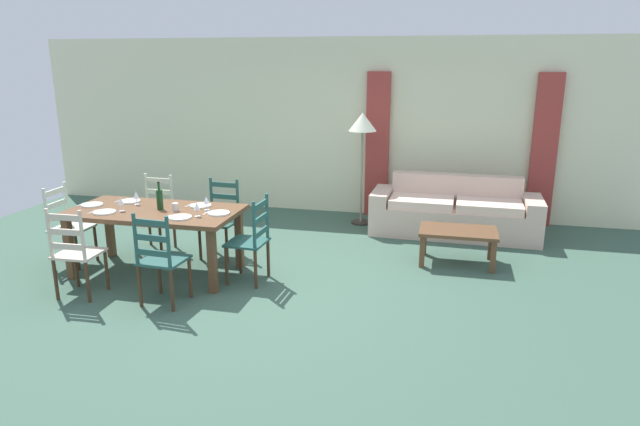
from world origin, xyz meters
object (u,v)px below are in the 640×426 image
(couch, at_px, (454,213))
(dining_chair_near_right, at_px, (160,259))
(dining_chair_head_east, at_px, (252,240))
(dining_chair_far_right, at_px, (221,219))
(standing_lamp, at_px, (363,129))
(wine_glass_far_left, at_px, (136,195))
(coffee_cup_primary, at_px, (175,207))
(wine_glass_near_right, at_px, (197,207))
(wine_glass_far_right, at_px, (206,200))
(dining_table, at_px, (154,217))
(dining_chair_head_west, at_px, (68,226))
(dining_chair_far_left, at_px, (156,213))
(wine_glass_near_left, at_px, (121,202))
(wine_bottle, at_px, (160,199))
(coffee_table, at_px, (458,235))
(dining_chair_near_left, at_px, (76,252))

(couch, bearing_deg, dining_chair_near_right, -132.32)
(dining_chair_head_east, xyz_separation_m, couch, (2.15, 2.32, -0.19))
(dining_chair_far_right, distance_m, standing_lamp, 2.49)
(wine_glass_far_left, xyz_separation_m, couch, (3.59, 2.17, -0.57))
(dining_chair_head_east, bearing_deg, coffee_cup_primary, -179.70)
(dining_chair_head_east, bearing_deg, wine_glass_far_left, 174.29)
(wine_glass_near_right, height_order, wine_glass_far_right, same)
(dining_table, relative_size, dining_chair_head_west, 1.98)
(dining_chair_near_right, height_order, coffee_cup_primary, dining_chair_near_right)
(dining_chair_far_left, distance_m, wine_glass_far_right, 1.26)
(dining_chair_far_left, distance_m, wine_glass_near_left, 0.99)
(dining_chair_head_west, distance_m, standing_lamp, 4.08)
(dining_chair_far_right, relative_size, wine_glass_far_left, 5.96)
(dining_chair_far_right, bearing_deg, dining_table, -124.18)
(wine_glass_near_left, distance_m, wine_glass_far_left, 0.30)
(dining_chair_near_right, xyz_separation_m, dining_chair_far_left, (-0.90, 1.52, 0.00))
(dining_chair_far_left, xyz_separation_m, dining_chair_far_right, (0.91, -0.04, 0.00))
(wine_bottle, bearing_deg, dining_chair_near_right, -62.49)
(dining_chair_far_left, height_order, wine_glass_far_right, dining_chair_far_left)
(wine_bottle, bearing_deg, wine_glass_far_right, 9.89)
(standing_lamp, bearing_deg, dining_chair_far_right, -128.97)
(dining_chair_near_right, xyz_separation_m, dining_chair_head_east, (0.66, 0.77, 0.00))
(wine_bottle, xyz_separation_m, wine_glass_near_left, (-0.38, -0.17, -0.01))
(dining_chair_far_left, height_order, wine_glass_near_right, dining_chair_far_left)
(wine_glass_near_left, xyz_separation_m, couch, (3.60, 2.47, -0.57))
(dining_chair_head_west, xyz_separation_m, coffee_table, (4.49, 1.09, -0.12))
(dining_chair_far_right, height_order, wine_glass_far_right, dining_chair_far_right)
(dining_chair_near_left, distance_m, dining_chair_head_east, 1.78)
(dining_chair_near_right, distance_m, dining_chair_head_east, 1.02)
(wine_glass_near_right, bearing_deg, dining_chair_head_east, 16.35)
(dining_table, height_order, couch, couch)
(dining_chair_far_right, bearing_deg, coffee_cup_primary, -107.18)
(dining_chair_far_right, relative_size, wine_glass_near_right, 5.96)
(wine_glass_far_right, distance_m, standing_lamp, 2.80)
(dining_chair_far_right, bearing_deg, wine_glass_near_right, -82.47)
(wine_glass_near_right, relative_size, coffee_cup_primary, 1.79)
(dining_chair_head_east, xyz_separation_m, coffee_cup_primary, (-0.88, -0.00, 0.32))
(wine_glass_near_right, bearing_deg, coffee_cup_primary, 155.17)
(dining_chair_near_left, relative_size, wine_glass_far_left, 5.96)
(wine_glass_near_left, distance_m, wine_glass_near_right, 0.91)
(wine_glass_far_left, bearing_deg, dining_chair_far_right, 35.60)
(dining_chair_near_left, height_order, dining_chair_head_east, same)
(dining_chair_near_right, xyz_separation_m, wine_glass_far_right, (0.11, 0.88, 0.38))
(dining_chair_head_west, xyz_separation_m, wine_glass_far_right, (1.75, 0.09, 0.38))
(wine_bottle, bearing_deg, wine_glass_near_left, -155.34)
(wine_glass_near_left, bearing_deg, dining_chair_far_right, 47.30)
(dining_chair_head_east, xyz_separation_m, standing_lamp, (0.80, 2.50, 0.93))
(dining_chair_far_left, height_order, couch, dining_chair_far_left)
(coffee_table, bearing_deg, couch, 91.96)
(dining_chair_near_left, xyz_separation_m, wine_glass_near_right, (1.05, 0.64, 0.38))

